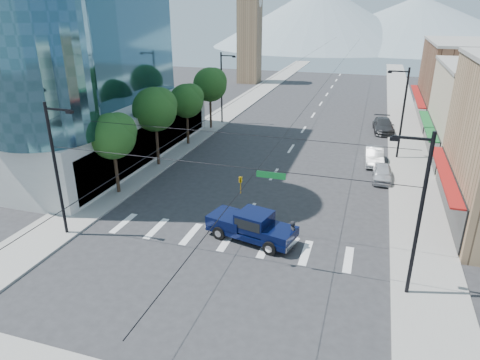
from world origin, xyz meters
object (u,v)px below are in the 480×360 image
(pickup_truck, at_px, (251,225))
(parked_car_far, at_px, (383,125))
(pedestrian, at_px, (293,234))
(parked_car_mid, at_px, (374,156))
(parked_car_near, at_px, (382,173))

(pickup_truck, relative_size, parked_car_far, 1.13)
(pedestrian, distance_m, parked_car_mid, 18.49)
(pickup_truck, xyz_separation_m, parked_car_far, (8.13, 29.87, -0.25))
(parked_car_mid, bearing_deg, pickup_truck, -115.97)
(pickup_truck, bearing_deg, parked_car_near, 71.94)
(pedestrian, bearing_deg, parked_car_near, -37.26)
(parked_car_far, bearing_deg, parked_car_mid, -99.06)
(parked_car_near, xyz_separation_m, parked_car_mid, (-0.80, 4.37, 0.08))
(pedestrian, relative_size, parked_car_far, 0.34)
(pickup_truck, distance_m, pedestrian, 2.80)
(parked_car_near, bearing_deg, pedestrian, -112.48)
(parked_car_near, distance_m, parked_car_far, 16.46)
(pedestrian, relative_size, parked_car_near, 0.46)
(pedestrian, relative_size, parked_car_mid, 0.40)
(parked_car_mid, xyz_separation_m, parked_car_far, (0.80, 12.10, 0.04))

